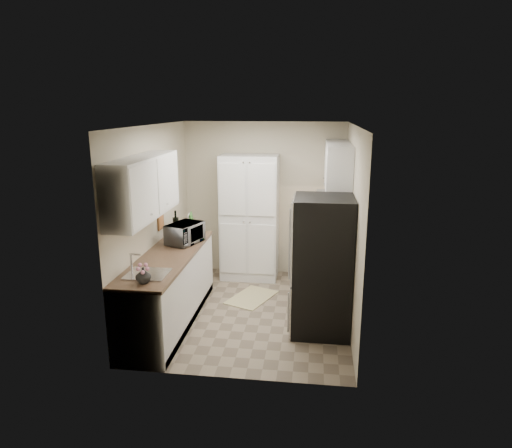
{
  "coord_description": "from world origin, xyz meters",
  "views": [
    {
      "loc": [
        0.81,
        -5.7,
        2.73
      ],
      "look_at": [
        0.06,
        0.15,
        1.2
      ],
      "focal_mm": 32.0,
      "sensor_mm": 36.0,
      "label": 1
    }
  ],
  "objects_px": {
    "electric_range": "(323,272)",
    "refrigerator": "(322,266)",
    "microwave": "(185,233)",
    "wine_bottle": "(176,224)",
    "pantry_cabinet": "(250,218)",
    "toaster_oven": "(325,219)"
  },
  "relations": [
    {
      "from": "wine_bottle",
      "to": "toaster_oven",
      "type": "bearing_deg",
      "value": 23.24
    },
    {
      "from": "microwave",
      "to": "wine_bottle",
      "type": "height_order",
      "value": "wine_bottle"
    },
    {
      "from": "electric_range",
      "to": "refrigerator",
      "type": "xyz_separation_m",
      "value": [
        -0.03,
        -0.8,
        0.37
      ]
    },
    {
      "from": "pantry_cabinet",
      "to": "electric_range",
      "type": "distance_m",
      "value": 1.58
    },
    {
      "from": "pantry_cabinet",
      "to": "refrigerator",
      "type": "distance_m",
      "value": 2.07
    },
    {
      "from": "microwave",
      "to": "wine_bottle",
      "type": "xyz_separation_m",
      "value": [
        -0.23,
        0.34,
        0.03
      ]
    },
    {
      "from": "microwave",
      "to": "toaster_oven",
      "type": "relative_size",
      "value": 1.49
    },
    {
      "from": "pantry_cabinet",
      "to": "refrigerator",
      "type": "height_order",
      "value": "pantry_cabinet"
    },
    {
      "from": "wine_bottle",
      "to": "toaster_oven",
      "type": "distance_m",
      "value": 2.33
    },
    {
      "from": "pantry_cabinet",
      "to": "wine_bottle",
      "type": "distance_m",
      "value": 1.3
    },
    {
      "from": "refrigerator",
      "to": "toaster_oven",
      "type": "xyz_separation_m",
      "value": [
        0.06,
        1.75,
        0.17
      ]
    },
    {
      "from": "pantry_cabinet",
      "to": "microwave",
      "type": "xyz_separation_m",
      "value": [
        -0.71,
        -1.24,
        0.06
      ]
    },
    {
      "from": "electric_range",
      "to": "refrigerator",
      "type": "bearing_deg",
      "value": -92.48
    },
    {
      "from": "microwave",
      "to": "electric_range",
      "type": "bearing_deg",
      "value": -60.57
    },
    {
      "from": "pantry_cabinet",
      "to": "toaster_oven",
      "type": "height_order",
      "value": "pantry_cabinet"
    },
    {
      "from": "pantry_cabinet",
      "to": "toaster_oven",
      "type": "bearing_deg",
      "value": 1.02
    },
    {
      "from": "wine_bottle",
      "to": "toaster_oven",
      "type": "xyz_separation_m",
      "value": [
        2.14,
        0.92,
        -0.07
      ]
    },
    {
      "from": "pantry_cabinet",
      "to": "microwave",
      "type": "bearing_deg",
      "value": -119.79
    },
    {
      "from": "microwave",
      "to": "refrigerator",
      "type": "bearing_deg",
      "value": -84.75
    },
    {
      "from": "toaster_oven",
      "to": "electric_range",
      "type": "bearing_deg",
      "value": -116.27
    },
    {
      "from": "pantry_cabinet",
      "to": "microwave",
      "type": "height_order",
      "value": "pantry_cabinet"
    },
    {
      "from": "refrigerator",
      "to": "microwave",
      "type": "relative_size",
      "value": 3.39
    }
  ]
}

